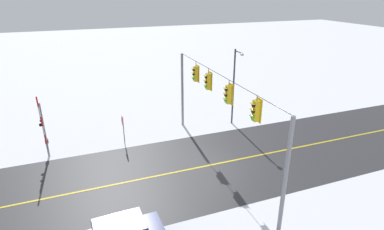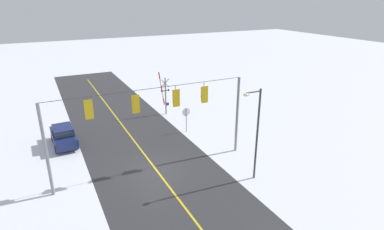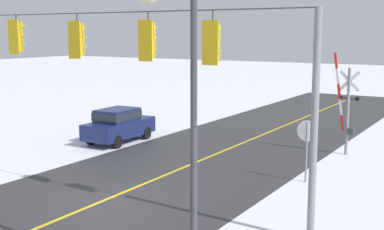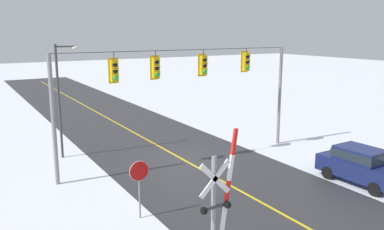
{
  "view_description": "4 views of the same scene",
  "coord_description": "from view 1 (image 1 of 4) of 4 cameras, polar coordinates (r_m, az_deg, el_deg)",
  "views": [
    {
      "loc": [
        16.6,
        -8.07,
        11.06
      ],
      "look_at": [
        -2.49,
        -0.85,
        2.75
      ],
      "focal_mm": 29.36,
      "sensor_mm": 36.0,
      "label": 1
    },
    {
      "loc": [
        6.69,
        19.47,
        11.97
      ],
      "look_at": [
        -3.78,
        -1.6,
        3.13
      ],
      "focal_mm": 29.59,
      "sensor_mm": 36.0,
      "label": 2
    },
    {
      "loc": [
        -11.17,
        13.07,
        5.57
      ],
      "look_at": [
        -2.04,
        -2.01,
        2.76
      ],
      "focal_mm": 48.57,
      "sensor_mm": 36.0,
      "label": 3
    },
    {
      "loc": [
        -10.78,
        -19.02,
        7.22
      ],
      "look_at": [
        -1.16,
        -2.79,
        3.26
      ],
      "focal_mm": 37.77,
      "sensor_mm": 36.0,
      "label": 4
    }
  ],
  "objects": [
    {
      "name": "ground_plane",
      "position": [
        21.52,
        4.51,
        -8.85
      ],
      "size": [
        160.0,
        160.0,
        0.0
      ],
      "primitive_type": "plane",
      "color": "white"
    },
    {
      "name": "road_asphalt",
      "position": [
        24.41,
        17.46,
        -5.9
      ],
      "size": [
        9.0,
        80.0,
        0.01
      ],
      "primitive_type": "cube",
      "color": "#303033",
      "rests_on": "ground"
    },
    {
      "name": "lane_centre_line",
      "position": [
        24.41,
        17.46,
        -5.88
      ],
      "size": [
        0.14,
        72.0,
        0.01
      ],
      "primitive_type": "cube",
      "color": "gold",
      "rests_on": "ground"
    },
    {
      "name": "signal_span",
      "position": [
        19.64,
        4.83,
        2.3
      ],
      "size": [
        14.2,
        0.47,
        6.22
      ],
      "color": "gray",
      "rests_on": "ground"
    },
    {
      "name": "stop_sign",
      "position": [
        23.73,
        -12.46,
        -1.6
      ],
      "size": [
        0.8,
        0.09,
        2.35
      ],
      "color": "gray",
      "rests_on": "ground"
    },
    {
      "name": "railroad_crossing",
      "position": [
        23.53,
        -25.42,
        -2.02
      ],
      "size": [
        1.23,
        0.31,
        4.67
      ],
      "color": "gray",
      "rests_on": "ground"
    },
    {
      "name": "streetlamp_near",
      "position": [
        26.31,
        7.82,
        6.19
      ],
      "size": [
        1.39,
        0.28,
        6.5
      ],
      "color": "#38383D",
      "rests_on": "ground"
    }
  ]
}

